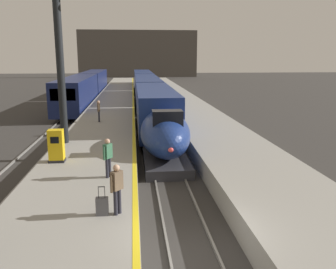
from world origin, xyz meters
name	(u,v)px	position (x,y,z in m)	size (l,w,h in m)	color
ground_plane	(195,261)	(0.00, 0.00, 0.00)	(260.00, 260.00, 0.00)	#33302D
platform_left	(110,116)	(-4.05, 24.75, 0.53)	(4.80, 110.00, 1.05)	gray
platform_right	(193,114)	(4.05, 24.75, 0.53)	(4.80, 110.00, 1.05)	gray
platform_left_safety_stripe	(133,110)	(-1.77, 24.75, 1.05)	(0.20, 107.80, 0.01)	yellow
rail_main_left	(143,115)	(-0.75, 27.50, 0.06)	(0.08, 110.00, 0.12)	slate
rail_main_right	(157,115)	(0.75, 27.50, 0.06)	(0.08, 110.00, 0.12)	slate
rail_secondary_left	(65,117)	(-8.85, 27.50, 0.06)	(0.08, 110.00, 0.12)	slate
rail_secondary_right	(79,116)	(-7.35, 27.50, 0.06)	(0.08, 110.00, 0.12)	slate
highspeed_train_main	(147,91)	(0.00, 34.52, 1.96)	(2.92, 56.58, 3.60)	navy
regional_train_adjacent	(88,86)	(-8.10, 41.42, 2.13)	(2.85, 36.60, 3.80)	#141E4C
station_column_mid	(59,47)	(-5.90, 11.68, 6.66)	(4.00, 0.68, 9.34)	black
passenger_near_edge	(117,185)	(-2.35, 1.29, 2.04)	(0.42, 0.45, 1.69)	#23232D
passenger_mid_platform	(99,109)	(-4.49, 18.61, 2.04)	(0.25, 0.57, 1.69)	#23232D
passenger_far_waiting	(108,155)	(-2.88, 5.03, 2.04)	(0.40, 0.48, 1.69)	#23232D
rolling_suitcase	(102,206)	(-2.84, 1.27, 1.35)	(0.40, 0.22, 0.98)	#4C4C51
ticket_machine_yellow	(56,147)	(-5.55, 7.63, 1.79)	(0.76, 0.62, 1.60)	yellow
terminus_back_wall	(138,54)	(0.00, 102.00, 7.00)	(36.00, 2.00, 14.00)	#4C4742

